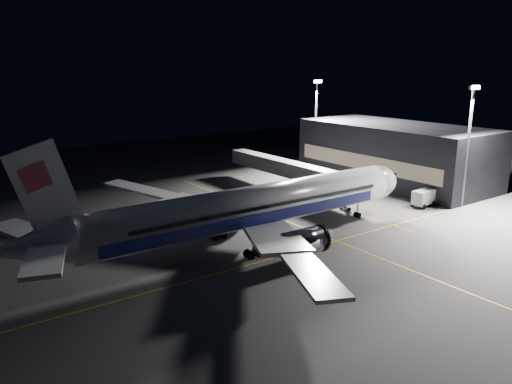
{
  "coord_description": "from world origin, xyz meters",
  "views": [
    {
      "loc": [
        -37.31,
        -53.07,
        23.85
      ],
      "look_at": [
        3.26,
        3.91,
        6.0
      ],
      "focal_mm": 35.0,
      "sensor_mm": 36.0,
      "label": 1
    }
  ],
  "objects_px": {
    "airliner": "(247,209)",
    "safety_cone_b": "(241,223)",
    "service_truck": "(425,197)",
    "safety_cone_c": "(176,223)",
    "baggage_tug": "(113,220)",
    "jet_bridge": "(293,170)",
    "safety_cone_a": "(248,227)",
    "floodlight_mast_south": "(469,136)",
    "floodlight_mast_north": "(316,117)"
  },
  "relations": [
    {
      "from": "airliner",
      "to": "jet_bridge",
      "type": "bearing_deg",
      "value": 38.04
    },
    {
      "from": "floodlight_mast_north",
      "to": "service_truck",
      "type": "distance_m",
      "value": 35.93
    },
    {
      "from": "floodlight_mast_south",
      "to": "baggage_tug",
      "type": "bearing_deg",
      "value": 154.36
    },
    {
      "from": "floodlight_mast_north",
      "to": "safety_cone_c",
      "type": "relative_size",
      "value": 39.93
    },
    {
      "from": "airliner",
      "to": "floodlight_mast_north",
      "type": "relative_size",
      "value": 2.97
    },
    {
      "from": "safety_cone_a",
      "to": "safety_cone_c",
      "type": "bearing_deg",
      "value": 135.71
    },
    {
      "from": "jet_bridge",
      "to": "safety_cone_c",
      "type": "height_order",
      "value": "jet_bridge"
    },
    {
      "from": "jet_bridge",
      "to": "baggage_tug",
      "type": "bearing_deg",
      "value": 177.87
    },
    {
      "from": "jet_bridge",
      "to": "service_truck",
      "type": "xyz_separation_m",
      "value": [
        13.2,
        -20.0,
        -3.04
      ]
    },
    {
      "from": "safety_cone_b",
      "to": "airliner",
      "type": "bearing_deg",
      "value": -118.41
    },
    {
      "from": "service_truck",
      "to": "baggage_tug",
      "type": "bearing_deg",
      "value": 149.55
    },
    {
      "from": "baggage_tug",
      "to": "safety_cone_c",
      "type": "height_order",
      "value": "baggage_tug"
    },
    {
      "from": "floodlight_mast_south",
      "to": "airliner",
      "type": "bearing_deg",
      "value": 171.67
    },
    {
      "from": "floodlight_mast_south",
      "to": "baggage_tug",
      "type": "height_order",
      "value": "floodlight_mast_south"
    },
    {
      "from": "airliner",
      "to": "safety_cone_b",
      "type": "distance_m",
      "value": 10.0
    },
    {
      "from": "floodlight_mast_north",
      "to": "service_truck",
      "type": "relative_size",
      "value": 3.53
    },
    {
      "from": "airliner",
      "to": "floodlight_mast_south",
      "type": "xyz_separation_m",
      "value": [
        41.08,
        -6.01,
        7.21
      ]
    },
    {
      "from": "floodlight_mast_north",
      "to": "safety_cone_b",
      "type": "bearing_deg",
      "value": -146.66
    },
    {
      "from": "safety_cone_c",
      "to": "baggage_tug",
      "type": "bearing_deg",
      "value": 143.63
    },
    {
      "from": "floodlight_mast_south",
      "to": "safety_cone_b",
      "type": "height_order",
      "value": "floodlight_mast_south"
    },
    {
      "from": "safety_cone_c",
      "to": "floodlight_mast_north",
      "type": "bearing_deg",
      "value": 22.2
    },
    {
      "from": "floodlight_mast_north",
      "to": "baggage_tug",
      "type": "height_order",
      "value": "floodlight_mast_north"
    },
    {
      "from": "airliner",
      "to": "baggage_tug",
      "type": "relative_size",
      "value": 24.3
    },
    {
      "from": "floodlight_mast_south",
      "to": "service_truck",
      "type": "xyz_separation_m",
      "value": [
        -4.8,
        4.07,
        -10.83
      ]
    },
    {
      "from": "airliner",
      "to": "service_truck",
      "type": "distance_m",
      "value": 36.5
    },
    {
      "from": "service_truck",
      "to": "safety_cone_b",
      "type": "distance_m",
      "value": 33.54
    },
    {
      "from": "safety_cone_a",
      "to": "safety_cone_c",
      "type": "relative_size",
      "value": 1.09
    },
    {
      "from": "airliner",
      "to": "safety_cone_b",
      "type": "height_order",
      "value": "airliner"
    },
    {
      "from": "jet_bridge",
      "to": "floodlight_mast_north",
      "type": "bearing_deg",
      "value": 37.74
    },
    {
      "from": "floodlight_mast_north",
      "to": "safety_cone_b",
      "type": "height_order",
      "value": "floodlight_mast_north"
    },
    {
      "from": "service_truck",
      "to": "safety_cone_c",
      "type": "distance_m",
      "value": 43.16
    },
    {
      "from": "airliner",
      "to": "floodlight_mast_north",
      "type": "distance_m",
      "value": 52.56
    },
    {
      "from": "jet_bridge",
      "to": "safety_cone_b",
      "type": "height_order",
      "value": "jet_bridge"
    },
    {
      "from": "service_truck",
      "to": "safety_cone_a",
      "type": "bearing_deg",
      "value": 160.05
    },
    {
      "from": "jet_bridge",
      "to": "service_truck",
      "type": "bearing_deg",
      "value": -56.58
    },
    {
      "from": "jet_bridge",
      "to": "safety_cone_a",
      "type": "xyz_separation_m",
      "value": [
        -18.97,
        -12.33,
        -4.3
      ]
    },
    {
      "from": "airliner",
      "to": "floodlight_mast_south",
      "type": "distance_m",
      "value": 42.13
    },
    {
      "from": "floodlight_mast_south",
      "to": "baggage_tug",
      "type": "relative_size",
      "value": 8.18
    },
    {
      "from": "baggage_tug",
      "to": "safety_cone_b",
      "type": "relative_size",
      "value": 3.88
    },
    {
      "from": "jet_bridge",
      "to": "safety_cone_a",
      "type": "distance_m",
      "value": 23.03
    },
    {
      "from": "baggage_tug",
      "to": "safety_cone_c",
      "type": "xyz_separation_m",
      "value": [
        7.8,
        -5.75,
        -0.49
      ]
    },
    {
      "from": "safety_cone_c",
      "to": "safety_cone_b",
      "type": "bearing_deg",
      "value": -35.98
    },
    {
      "from": "safety_cone_b",
      "to": "safety_cone_c",
      "type": "distance_m",
      "value": 10.05
    },
    {
      "from": "floodlight_mast_south",
      "to": "safety_cone_c",
      "type": "relative_size",
      "value": 39.93
    },
    {
      "from": "jet_bridge",
      "to": "floodlight_mast_south",
      "type": "relative_size",
      "value": 1.66
    },
    {
      "from": "airliner",
      "to": "safety_cone_c",
      "type": "height_order",
      "value": "airliner"
    },
    {
      "from": "safety_cone_b",
      "to": "safety_cone_c",
      "type": "bearing_deg",
      "value": 144.02
    },
    {
      "from": "safety_cone_a",
      "to": "safety_cone_c",
      "type": "xyz_separation_m",
      "value": [
        -8.07,
        7.87,
        -0.02
      ]
    },
    {
      "from": "floodlight_mast_south",
      "to": "safety_cone_a",
      "type": "distance_m",
      "value": 40.63
    },
    {
      "from": "service_truck",
      "to": "floodlight_mast_south",
      "type": "bearing_deg",
      "value": -46.85
    }
  ]
}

